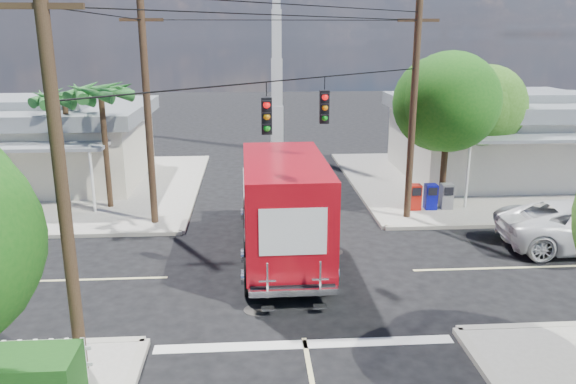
{
  "coord_description": "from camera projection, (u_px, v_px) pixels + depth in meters",
  "views": [
    {
      "loc": [
        -1.28,
        -16.72,
        7.48
      ],
      "look_at": [
        0.0,
        2.0,
        2.2
      ],
      "focal_mm": 35.0,
      "sensor_mm": 36.0,
      "label": 1
    }
  ],
  "objects": [
    {
      "name": "ground",
      "position": [
        292.0,
        274.0,
        18.16
      ],
      "size": [
        120.0,
        120.0,
        0.0
      ],
      "primitive_type": "plane",
      "color": "black",
      "rests_on": "ground"
    },
    {
      "name": "sidewalk_ne",
      "position": [
        484.0,
        182.0,
        29.31
      ],
      "size": [
        14.12,
        14.12,
        0.14
      ],
      "color": "gray",
      "rests_on": "ground"
    },
    {
      "name": "sidewalk_nw",
      "position": [
        58.0,
        189.0,
        27.88
      ],
      "size": [
        14.12,
        14.12,
        0.14
      ],
      "color": "gray",
      "rests_on": "ground"
    },
    {
      "name": "road_markings",
      "position": [
        296.0,
        294.0,
        16.75
      ],
      "size": [
        32.0,
        32.0,
        0.01
      ],
      "color": "beige",
      "rests_on": "ground"
    },
    {
      "name": "building_ne",
      "position": [
        509.0,
        135.0,
        29.85
      ],
      "size": [
        11.8,
        10.2,
        4.5
      ],
      "color": "silver",
      "rests_on": "sidewalk_ne"
    },
    {
      "name": "building_nw",
      "position": [
        41.0,
        141.0,
        28.75
      ],
      "size": [
        10.8,
        10.2,
        4.3
      ],
      "color": "beige",
      "rests_on": "sidewalk_nw"
    },
    {
      "name": "radio_tower",
      "position": [
        277.0,
        64.0,
        35.88
      ],
      "size": [
        0.8,
        0.8,
        17.0
      ],
      "color": "silver",
      "rests_on": "ground"
    },
    {
      "name": "tree_ne_front",
      "position": [
        449.0,
        101.0,
        23.84
      ],
      "size": [
        4.21,
        4.14,
        6.66
      ],
      "color": "#422D1C",
      "rests_on": "sidewalk_ne"
    },
    {
      "name": "tree_ne_back",
      "position": [
        486.0,
        107.0,
        26.28
      ],
      "size": [
        3.77,
        3.66,
        5.82
      ],
      "color": "#422D1C",
      "rests_on": "sidewalk_ne"
    },
    {
      "name": "palm_nw_front",
      "position": [
        101.0,
        95.0,
        23.51
      ],
      "size": [
        3.01,
        3.08,
        5.59
      ],
      "color": "#422D1C",
      "rests_on": "sidewalk_nw"
    },
    {
      "name": "palm_nw_back",
      "position": [
        64.0,
        100.0,
        24.92
      ],
      "size": [
        3.01,
        3.08,
        5.19
      ],
      "color": "#422D1C",
      "rests_on": "sidewalk_nw"
    },
    {
      "name": "utility_poles",
      "position": [
        241.0,
        123.0,
        18.33
      ],
      "size": [
        12.0,
        10.68,
        9.0
      ],
      "color": "#473321",
      "rests_on": "ground"
    },
    {
      "name": "vending_boxes",
      "position": [
        431.0,
        197.0,
        24.36
      ],
      "size": [
        1.9,
        0.5,
        1.1
      ],
      "color": "#B7190F",
      "rests_on": "sidewalk_ne"
    },
    {
      "name": "delivery_truck",
      "position": [
        283.0,
        206.0,
        19.06
      ],
      "size": [
        2.82,
        8.47,
        3.64
      ],
      "color": "black",
      "rests_on": "ground"
    }
  ]
}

